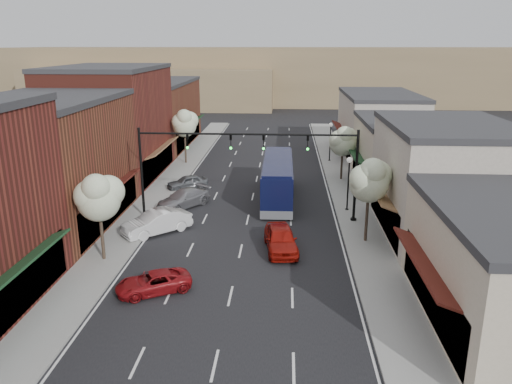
% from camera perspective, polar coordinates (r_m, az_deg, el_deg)
% --- Properties ---
extents(ground, '(160.00, 160.00, 0.00)m').
position_cam_1_polar(ground, '(30.78, -2.12, -8.24)').
color(ground, black).
rests_on(ground, ground).
extents(sidewalk_left, '(2.80, 73.00, 0.15)m').
position_cam_1_polar(sidewalk_left, '(49.33, -9.80, 1.28)').
color(sidewalk_left, gray).
rests_on(sidewalk_left, ground).
extents(sidewalk_right, '(2.80, 73.00, 0.15)m').
position_cam_1_polar(sidewalk_right, '(48.36, 9.98, 0.96)').
color(sidewalk_right, gray).
rests_on(sidewalk_right, ground).
extents(curb_left, '(0.25, 73.00, 0.17)m').
position_cam_1_polar(curb_left, '(49.03, -8.20, 1.26)').
color(curb_left, gray).
rests_on(curb_left, ground).
extents(curb_right, '(0.25, 73.00, 0.17)m').
position_cam_1_polar(curb_right, '(48.22, 8.32, 0.99)').
color(curb_right, gray).
rests_on(curb_right, ground).
extents(bldg_left_midnear, '(10.14, 14.10, 9.40)m').
position_cam_1_polar(bldg_left_midnear, '(38.73, -22.77, 2.98)').
color(bldg_left_midnear, brown).
rests_on(bldg_left_midnear, ground).
extents(bldg_left_midfar, '(10.14, 14.10, 10.90)m').
position_cam_1_polar(bldg_left_midfar, '(51.29, -16.14, 7.54)').
color(bldg_left_midfar, maroon).
rests_on(bldg_left_midfar, ground).
extents(bldg_left_far, '(10.14, 18.10, 8.40)m').
position_cam_1_polar(bldg_left_far, '(66.60, -11.52, 8.74)').
color(bldg_left_far, brown).
rests_on(bldg_left_far, ground).
extents(bldg_right_midnear, '(9.14, 12.10, 7.90)m').
position_cam_1_polar(bldg_right_midnear, '(36.63, 20.68, 1.27)').
color(bldg_right_midnear, '#BFB4A4').
rests_on(bldg_right_midnear, ground).
extents(bldg_right_midfar, '(9.14, 12.10, 6.40)m').
position_cam_1_polar(bldg_right_midfar, '(48.06, 16.53, 4.22)').
color(bldg_right_midfar, beige).
rests_on(bldg_right_midfar, ground).
extents(bldg_right_far, '(9.14, 16.10, 7.40)m').
position_cam_1_polar(bldg_right_far, '(61.47, 13.76, 7.49)').
color(bldg_right_far, '#BFB4A4').
rests_on(bldg_right_far, ground).
extents(hill_far, '(120.00, 30.00, 12.00)m').
position_cam_1_polar(hill_far, '(118.02, 2.15, 13.27)').
color(hill_far, '#7A6647').
rests_on(hill_far, ground).
extents(hill_near, '(50.00, 20.00, 8.00)m').
position_cam_1_polar(hill_near, '(109.74, -11.46, 11.66)').
color(hill_near, '#7A6647').
rests_on(hill_near, ground).
extents(signal_mast_right, '(8.22, 0.46, 7.00)m').
position_cam_1_polar(signal_mast_right, '(36.84, 7.77, 3.44)').
color(signal_mast_right, black).
rests_on(signal_mast_right, ground).
extents(signal_mast_left, '(8.22, 0.46, 7.00)m').
position_cam_1_polar(signal_mast_left, '(37.69, -9.57, 3.65)').
color(signal_mast_left, black).
rests_on(signal_mast_left, ground).
extents(tree_right_near, '(2.85, 2.65, 5.95)m').
position_cam_1_polar(tree_right_near, '(33.30, 12.92, 1.44)').
color(tree_right_near, '#47382B').
rests_on(tree_right_near, ground).
extents(tree_right_far, '(2.85, 2.65, 5.43)m').
position_cam_1_polar(tree_right_far, '(48.87, 9.96, 5.84)').
color(tree_right_far, '#47382B').
rests_on(tree_right_far, ground).
extents(tree_left_near, '(2.85, 2.65, 5.69)m').
position_cam_1_polar(tree_left_near, '(31.10, -17.53, -0.44)').
color(tree_left_near, '#47382B').
rests_on(tree_left_near, ground).
extents(tree_left_far, '(2.85, 2.65, 6.13)m').
position_cam_1_polar(tree_left_far, '(55.48, -8.15, 7.84)').
color(tree_left_far, '#47382B').
rests_on(tree_left_far, ground).
extents(lamp_post_near, '(0.44, 0.44, 4.44)m').
position_cam_1_polar(lamp_post_near, '(39.86, 10.55, 1.92)').
color(lamp_post_near, black).
rests_on(lamp_post_near, ground).
extents(lamp_post_far, '(0.44, 0.44, 4.44)m').
position_cam_1_polar(lamp_post_far, '(56.88, 8.50, 6.40)').
color(lamp_post_far, black).
rests_on(lamp_post_far, ground).
extents(coach_bus, '(2.60, 11.44, 3.50)m').
position_cam_1_polar(coach_bus, '(42.61, 2.48, 1.51)').
color(coach_bus, black).
rests_on(coach_bus, ground).
extents(red_hatchback, '(2.54, 5.01, 1.63)m').
position_cam_1_polar(red_hatchback, '(32.39, 2.84, -5.37)').
color(red_hatchback, '#96120A').
rests_on(red_hatchback, ground).
extents(parked_car_a, '(4.44, 3.51, 1.12)m').
position_cam_1_polar(parked_car_a, '(27.88, -11.66, -10.10)').
color(parked_car_a, maroon).
rests_on(parked_car_a, ground).
extents(parked_car_b, '(4.84, 4.63, 1.64)m').
position_cam_1_polar(parked_car_b, '(35.94, -11.29, -3.41)').
color(parked_car_b, silver).
rests_on(parked_car_b, ground).
extents(parked_car_c, '(4.52, 5.18, 1.43)m').
position_cam_1_polar(parked_car_c, '(41.29, -8.29, -0.76)').
color(parked_car_c, gray).
rests_on(parked_car_c, ground).
extents(parked_car_d, '(4.02, 3.12, 1.28)m').
position_cam_1_polar(parked_car_d, '(46.45, -7.85, 1.13)').
color(parked_car_d, slate).
rests_on(parked_car_d, ground).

